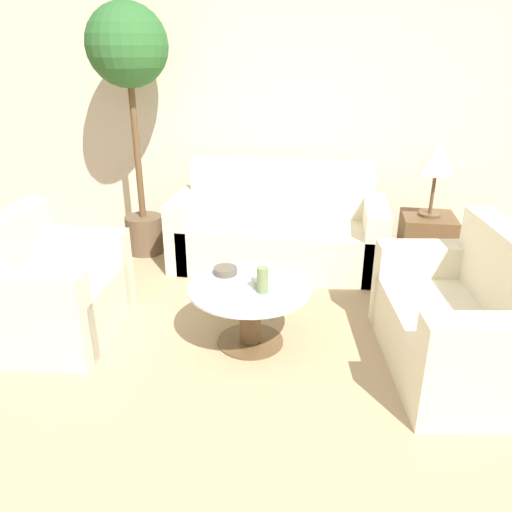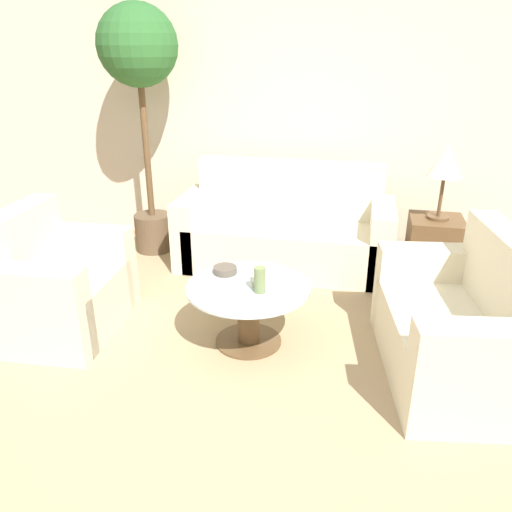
% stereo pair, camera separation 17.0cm
% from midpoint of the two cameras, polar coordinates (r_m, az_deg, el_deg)
% --- Properties ---
extents(ground_plane, '(14.00, 14.00, 0.00)m').
position_cam_midpoint_polar(ground_plane, '(2.91, -7.99, -18.39)').
color(ground_plane, '#8E603D').
extents(wall_back, '(10.00, 0.06, 2.60)m').
position_cam_midpoint_polar(wall_back, '(4.99, 0.68, 15.92)').
color(wall_back, beige).
rests_on(wall_back, ground_plane).
extents(rug, '(3.64, 3.65, 0.01)m').
position_cam_midpoint_polar(rug, '(3.53, -2.05, -9.79)').
color(rug, tan).
rests_on(rug, ground_plane).
extents(sofa_main, '(1.92, 0.77, 0.93)m').
position_cam_midpoint_polar(sofa_main, '(4.64, 1.57, 2.66)').
color(sofa_main, beige).
rests_on(sofa_main, ground_plane).
extents(armchair, '(0.76, 1.00, 0.90)m').
position_cam_midpoint_polar(armchair, '(3.80, -23.31, -4.08)').
color(armchair, beige).
rests_on(armchair, ground_plane).
extents(loveseat, '(0.90, 1.34, 0.92)m').
position_cam_midpoint_polar(loveseat, '(3.35, 21.13, -7.42)').
color(loveseat, beige).
rests_on(loveseat, ground_plane).
extents(coffee_table, '(0.83, 0.83, 0.44)m').
position_cam_midpoint_polar(coffee_table, '(3.38, -2.11, -5.82)').
color(coffee_table, brown).
rests_on(coffee_table, ground_plane).
extents(side_table, '(0.44, 0.44, 0.56)m').
position_cam_midpoint_polar(side_table, '(4.62, 17.77, 1.12)').
color(side_table, brown).
rests_on(side_table, ground_plane).
extents(table_lamp, '(0.28, 0.28, 0.62)m').
position_cam_midpoint_polar(table_lamp, '(4.41, 18.95, 10.21)').
color(table_lamp, brown).
rests_on(table_lamp, side_table).
extents(potted_plant, '(0.70, 0.70, 2.26)m').
position_cam_midpoint_polar(potted_plant, '(4.78, -15.30, 19.62)').
color(potted_plant, brown).
rests_on(potted_plant, ground_plane).
extents(vase, '(0.08, 0.08, 0.17)m').
position_cam_midpoint_polar(vase, '(3.20, -0.77, -2.75)').
color(vase, '#6B7A4C').
rests_on(vase, coffee_table).
extents(bowl, '(0.17, 0.17, 0.05)m').
position_cam_midpoint_polar(bowl, '(3.49, -4.93, -1.69)').
color(bowl, brown).
rests_on(bowl, coffee_table).
extents(book_stack, '(0.22, 0.17, 0.04)m').
position_cam_midpoint_polar(book_stack, '(3.34, -0.08, -2.77)').
color(book_stack, beige).
rests_on(book_stack, coffee_table).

